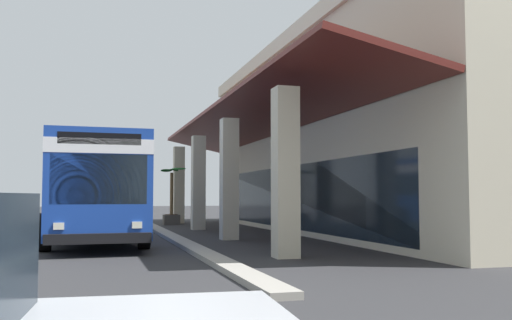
{
  "coord_description": "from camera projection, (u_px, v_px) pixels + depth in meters",
  "views": [
    {
      "loc": [
        19.84,
        0.41,
        1.46
      ],
      "look_at": [
        5.25,
        4.62,
        2.41
      ],
      "focal_mm": 39.86,
      "sensor_mm": 36.0,
      "label": 1
    }
  ],
  "objects": [
    {
      "name": "plaza_building",
      "position": [
        395.0,
        136.0,
        23.97
      ],
      "size": [
        23.26,
        13.37,
        7.93
      ],
      "color": "beige",
      "rests_on": "ground"
    },
    {
      "name": "ground",
      "position": [
        304.0,
        235.0,
        21.03
      ],
      "size": [
        120.0,
        120.0,
        0.0
      ],
      "primitive_type": "plane",
      "color": "#2D2D30"
    },
    {
      "name": "transit_bus",
      "position": [
        93.0,
        184.0,
        18.79
      ],
      "size": [
        11.27,
        3.01,
        3.34
      ],
      "color": "#193D9E",
      "rests_on": "ground"
    },
    {
      "name": "curb_strip",
      "position": [
        165.0,
        233.0,
        21.06
      ],
      "size": [
        27.55,
        0.5,
        0.12
      ],
      "primitive_type": "cube",
      "color": "#9E998E",
      "rests_on": "ground"
    },
    {
      "name": "potted_palm",
      "position": [
        171.0,
        209.0,
        28.5
      ],
      "size": [
        1.84,
        1.36,
        2.88
      ],
      "color": "#4C4742",
      "rests_on": "ground"
    }
  ]
}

